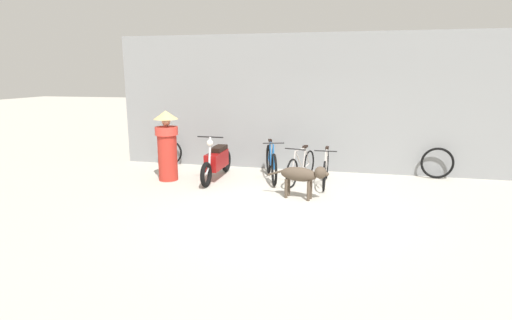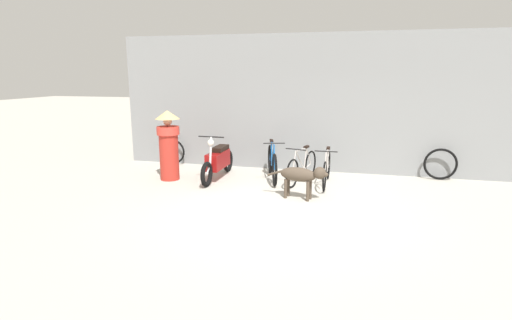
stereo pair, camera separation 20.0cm
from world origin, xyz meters
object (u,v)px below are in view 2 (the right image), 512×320
(stray_dog, at_px, (302,175))
(person_in_robes, at_px, (169,143))
(bicycle_0, at_px, (272,163))
(spare_tire_right, at_px, (173,152))
(bicycle_1, at_px, (302,167))
(motorcycle, at_px, (218,161))
(spare_tire_left, at_px, (440,164))
(bicycle_2, at_px, (327,169))

(stray_dog, distance_m, person_in_robes, 3.20)
(bicycle_0, height_order, person_in_robes, person_in_robes)
(stray_dog, relative_size, spare_tire_right, 1.80)
(bicycle_1, relative_size, person_in_robes, 1.02)
(motorcycle, height_order, stray_dog, motorcycle)
(person_in_robes, relative_size, spare_tire_right, 2.33)
(motorcycle, height_order, spare_tire_right, motorcycle)
(spare_tire_right, bearing_deg, bicycle_1, -15.04)
(bicycle_0, xyz_separation_m, stray_dog, (0.84, -1.30, 0.10))
(bicycle_0, xyz_separation_m, spare_tire_left, (3.68, 0.88, -0.01))
(stray_dog, bearing_deg, bicycle_0, 134.89)
(bicycle_2, relative_size, spare_tire_right, 2.48)
(bicycle_0, bearing_deg, bicycle_2, 65.77)
(person_in_robes, distance_m, spare_tire_right, 1.65)
(bicycle_1, bearing_deg, spare_tire_left, 122.62)
(bicycle_2, xyz_separation_m, spare_tire_left, (2.45, 1.03, 0.02))
(spare_tire_right, bearing_deg, person_in_robes, -66.86)
(bicycle_0, relative_size, spare_tire_left, 2.38)
(stray_dog, bearing_deg, bicycle_1, 109.31)
(spare_tire_left, bearing_deg, motorcycle, -167.22)
(spare_tire_left, bearing_deg, bicycle_1, -162.46)
(bicycle_2, xyz_separation_m, person_in_robes, (-3.48, -0.41, 0.50))
(person_in_robes, distance_m, spare_tire_left, 6.12)
(spare_tire_right, bearing_deg, motorcycle, -33.99)
(bicycle_0, distance_m, bicycle_1, 0.69)
(bicycle_2, distance_m, spare_tire_left, 2.66)
(person_in_robes, bearing_deg, bicycle_0, -143.49)
(spare_tire_left, bearing_deg, person_in_robes, -166.37)
(stray_dog, bearing_deg, person_in_robes, 178.58)
(bicycle_1, bearing_deg, motorcycle, -70.02)
(bicycle_2, distance_m, stray_dog, 1.22)
(bicycle_2, relative_size, stray_dog, 1.38)
(stray_dog, xyz_separation_m, spare_tire_right, (-3.71, 2.18, -0.13))
(motorcycle, xyz_separation_m, stray_dog, (2.05, -1.07, 0.06))
(motorcycle, relative_size, person_in_robes, 1.23)
(motorcycle, bearing_deg, bicycle_2, 92.86)
(motorcycle, bearing_deg, person_in_robes, -71.42)
(stray_dog, bearing_deg, motorcycle, 164.54)
(spare_tire_right, bearing_deg, stray_dog, -30.50)
(motorcycle, relative_size, stray_dog, 1.59)
(motorcycle, height_order, person_in_robes, person_in_robes)
(bicycle_2, bearing_deg, person_in_robes, -82.81)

